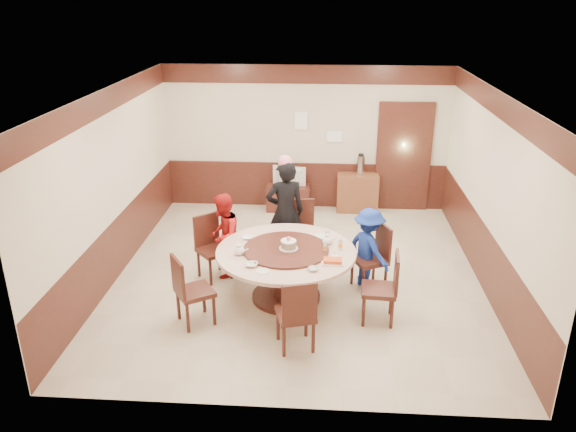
# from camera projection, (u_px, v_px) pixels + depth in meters

# --- Properties ---
(room) EXTENTS (6.00, 6.04, 2.84)m
(room) POSITION_uv_depth(u_px,v_px,m) (299.00, 209.00, 8.29)
(room) COLOR beige
(room) RESTS_ON ground
(banquet_table) EXTENTS (1.94, 1.94, 0.78)m
(banquet_table) POSITION_uv_depth(u_px,v_px,m) (286.00, 264.00, 7.81)
(banquet_table) COLOR #3F1A13
(banquet_table) RESTS_ON ground
(chair_0) EXTENTS (0.58, 0.58, 0.97)m
(chair_0) POSITION_uv_depth(u_px,v_px,m) (370.00, 269.00, 8.19)
(chair_0) COLOR #3F1A13
(chair_0) RESTS_ON ground
(chair_1) EXTENTS (0.48, 0.49, 0.97)m
(chair_1) POSITION_uv_depth(u_px,v_px,m) (302.00, 242.00, 9.07)
(chair_1) COLOR #3F1A13
(chair_1) RESTS_ON ground
(chair_2) EXTENTS (0.62, 0.62, 0.97)m
(chair_2) POSITION_uv_depth(u_px,v_px,m) (214.00, 259.00, 8.49)
(chair_2) COLOR #3F1A13
(chair_2) RESTS_ON ground
(chair_3) EXTENTS (0.61, 0.61, 0.97)m
(chair_3) POSITION_uv_depth(u_px,v_px,m) (194.00, 302.00, 7.31)
(chair_3) COLOR #3F1A13
(chair_3) RESTS_ON ground
(chair_4) EXTENTS (0.54, 0.55, 0.97)m
(chair_4) POSITION_uv_depth(u_px,v_px,m) (296.00, 326.00, 6.80)
(chair_4) COLOR #3F1A13
(chair_4) RESTS_ON ground
(chair_5) EXTENTS (0.48, 0.47, 0.97)m
(chair_5) POSITION_uv_depth(u_px,v_px,m) (380.00, 300.00, 7.37)
(chair_5) COLOR #3F1A13
(chair_5) RESTS_ON ground
(person_standing) EXTENTS (0.70, 0.55, 1.68)m
(person_standing) POSITION_uv_depth(u_px,v_px,m) (285.00, 212.00, 8.82)
(person_standing) COLOR black
(person_standing) RESTS_ON ground
(person_red) EXTENTS (0.55, 0.67, 1.30)m
(person_red) POSITION_uv_depth(u_px,v_px,m) (223.00, 235.00, 8.44)
(person_red) COLOR #AD1717
(person_red) RESTS_ON ground
(person_blue) EXTENTS (0.83, 0.90, 1.21)m
(person_blue) POSITION_uv_depth(u_px,v_px,m) (368.00, 248.00, 8.13)
(person_blue) COLOR navy
(person_blue) RESTS_ON ground
(birthday_cake) EXTENTS (0.26, 0.26, 0.18)m
(birthday_cake) POSITION_uv_depth(u_px,v_px,m) (289.00, 244.00, 7.69)
(birthday_cake) COLOR white
(birthday_cake) RESTS_ON banquet_table
(teapot_left) EXTENTS (0.17, 0.15, 0.13)m
(teapot_left) POSITION_uv_depth(u_px,v_px,m) (239.00, 251.00, 7.58)
(teapot_left) COLOR white
(teapot_left) RESTS_ON banquet_table
(teapot_right) EXTENTS (0.17, 0.15, 0.13)m
(teapot_right) POSITION_uv_depth(u_px,v_px,m) (327.00, 240.00, 7.90)
(teapot_right) COLOR white
(teapot_right) RESTS_ON banquet_table
(bowl_0) EXTENTS (0.15, 0.15, 0.04)m
(bowl_0) POSITION_uv_depth(u_px,v_px,m) (248.00, 238.00, 8.08)
(bowl_0) COLOR white
(bowl_0) RESTS_ON banquet_table
(bowl_1) EXTENTS (0.14, 0.14, 0.04)m
(bowl_1) POSITION_uv_depth(u_px,v_px,m) (313.00, 269.00, 7.17)
(bowl_1) COLOR white
(bowl_1) RESTS_ON banquet_table
(bowl_2) EXTENTS (0.17, 0.17, 0.04)m
(bowl_2) POSITION_uv_depth(u_px,v_px,m) (252.00, 265.00, 7.28)
(bowl_2) COLOR white
(bowl_2) RESTS_ON banquet_table
(bowl_3) EXTENTS (0.14, 0.14, 0.04)m
(bowl_3) POSITION_uv_depth(u_px,v_px,m) (334.00, 256.00, 7.51)
(bowl_3) COLOR white
(bowl_3) RESTS_ON banquet_table
(saucer_near) EXTENTS (0.18, 0.18, 0.01)m
(saucer_near) POSITION_uv_depth(u_px,v_px,m) (263.00, 271.00, 7.14)
(saucer_near) COLOR white
(saucer_near) RESTS_ON banquet_table
(saucer_far) EXTENTS (0.18, 0.18, 0.01)m
(saucer_far) POSITION_uv_depth(u_px,v_px,m) (319.00, 236.00, 8.16)
(saucer_far) COLOR white
(saucer_far) RESTS_ON banquet_table
(shrimp_platter) EXTENTS (0.30, 0.20, 0.06)m
(shrimp_platter) POSITION_uv_depth(u_px,v_px,m) (333.00, 261.00, 7.35)
(shrimp_platter) COLOR white
(shrimp_platter) RESTS_ON banquet_table
(bottle_0) EXTENTS (0.06, 0.06, 0.16)m
(bottle_0) POSITION_uv_depth(u_px,v_px,m) (325.00, 247.00, 7.65)
(bottle_0) COLOR silver
(bottle_0) RESTS_ON banquet_table
(bottle_1) EXTENTS (0.06, 0.06, 0.16)m
(bottle_1) POSITION_uv_depth(u_px,v_px,m) (340.00, 244.00, 7.72)
(bottle_1) COLOR silver
(bottle_1) RESTS_ON banquet_table
(bottle_2) EXTENTS (0.06, 0.06, 0.16)m
(bottle_2) POSITION_uv_depth(u_px,v_px,m) (327.00, 235.00, 8.02)
(bottle_2) COLOR silver
(bottle_2) RESTS_ON banquet_table
(tv_stand) EXTENTS (0.85, 0.45, 0.50)m
(tv_stand) POSITION_uv_depth(u_px,v_px,m) (288.00, 198.00, 11.15)
(tv_stand) COLOR #3F1A13
(tv_stand) RESTS_ON ground
(television) EXTENTS (0.67, 0.21, 0.38)m
(television) POSITION_uv_depth(u_px,v_px,m) (288.00, 176.00, 10.99)
(television) COLOR gray
(television) RESTS_ON tv_stand
(side_cabinet) EXTENTS (0.80, 0.40, 0.75)m
(side_cabinet) POSITION_uv_depth(u_px,v_px,m) (357.00, 193.00, 11.05)
(side_cabinet) COLOR brown
(side_cabinet) RESTS_ON ground
(thermos) EXTENTS (0.15, 0.15, 0.38)m
(thermos) POSITION_uv_depth(u_px,v_px,m) (361.00, 165.00, 10.83)
(thermos) COLOR silver
(thermos) RESTS_ON side_cabinet
(notice_left) EXTENTS (0.25, 0.00, 0.35)m
(notice_left) POSITION_uv_depth(u_px,v_px,m) (301.00, 121.00, 10.77)
(notice_left) COLOR white
(notice_left) RESTS_ON room
(notice_right) EXTENTS (0.30, 0.00, 0.22)m
(notice_right) POSITION_uv_depth(u_px,v_px,m) (334.00, 137.00, 10.84)
(notice_right) COLOR white
(notice_right) RESTS_ON room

